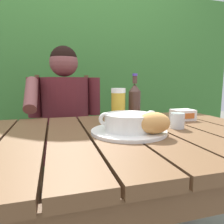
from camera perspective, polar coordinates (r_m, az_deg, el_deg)
name	(u,v)px	position (r m, az deg, el deg)	size (l,w,h in m)	color
dining_table	(108,156)	(0.84, -1.17, -12.07)	(1.37, 0.82, 0.75)	brown
hedge_backdrop	(84,63)	(2.44, -7.73, 13.17)	(3.58, 0.90, 2.48)	#3C7732
chair_near_diner	(65,141)	(1.68, -12.76, -7.78)	(0.43, 0.45, 1.00)	brown
person_eating	(66,119)	(1.44, -12.71, -1.77)	(0.48, 0.47, 1.18)	maroon
serving_plate	(129,131)	(0.82, 4.64, -5.34)	(0.30, 0.30, 0.01)	white
soup_bowl	(129,121)	(0.81, 4.67, -2.60)	(0.24, 0.19, 0.07)	white
bread_roll	(154,123)	(0.76, 11.45, -2.96)	(0.13, 0.10, 0.08)	#CD8F4A
beer_glass	(118,105)	(1.01, 1.75, 1.87)	(0.07, 0.07, 0.17)	gold
beer_bottle	(135,101)	(1.07, 6.25, 3.00)	(0.06, 0.06, 0.24)	#452C23
water_glass_small	(177,120)	(0.93, 17.50, -2.24)	(0.06, 0.06, 0.07)	silver
butter_tub	(183,115)	(1.14, 18.97, -0.73)	(0.11, 0.09, 0.05)	white
table_knife	(155,125)	(0.97, 11.86, -3.42)	(0.16, 0.07, 0.01)	silver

